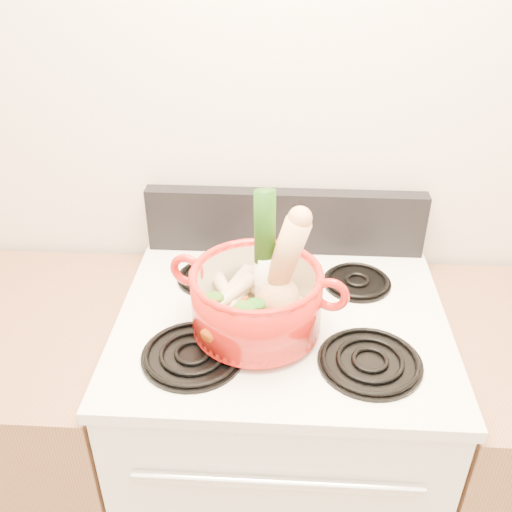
# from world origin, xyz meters

# --- Properties ---
(wall_back) EXTENTS (3.50, 0.02, 2.60)m
(wall_back) POSITION_xyz_m (0.00, 1.75, 1.30)
(wall_back) COLOR white
(wall_back) RESTS_ON floor
(stove_body) EXTENTS (0.76, 0.65, 0.92)m
(stove_body) POSITION_xyz_m (0.00, 1.40, 0.46)
(stove_body) COLOR white
(stove_body) RESTS_ON floor
(cooktop) EXTENTS (0.78, 0.67, 0.03)m
(cooktop) POSITION_xyz_m (0.00, 1.40, 0.93)
(cooktop) COLOR white
(cooktop) RESTS_ON stove_body
(control_backsplash) EXTENTS (0.76, 0.05, 0.18)m
(control_backsplash) POSITION_xyz_m (0.00, 1.70, 1.04)
(control_backsplash) COLOR black
(control_backsplash) RESTS_ON cooktop
(oven_handle) EXTENTS (0.60, 0.02, 0.02)m
(oven_handle) POSITION_xyz_m (0.00, 1.06, 0.78)
(oven_handle) COLOR silver
(oven_handle) RESTS_ON stove_body
(burner_front_left) EXTENTS (0.22, 0.22, 0.02)m
(burner_front_left) POSITION_xyz_m (-0.19, 1.24, 0.96)
(burner_front_left) COLOR black
(burner_front_left) RESTS_ON cooktop
(burner_front_right) EXTENTS (0.22, 0.22, 0.02)m
(burner_front_right) POSITION_xyz_m (0.19, 1.24, 0.96)
(burner_front_right) COLOR black
(burner_front_right) RESTS_ON cooktop
(burner_back_left) EXTENTS (0.17, 0.17, 0.02)m
(burner_back_left) POSITION_xyz_m (-0.19, 1.54, 0.96)
(burner_back_left) COLOR black
(burner_back_left) RESTS_ON cooktop
(burner_back_right) EXTENTS (0.17, 0.17, 0.02)m
(burner_back_right) POSITION_xyz_m (0.19, 1.54, 0.96)
(burner_back_right) COLOR black
(burner_back_right) RESTS_ON cooktop
(dutch_oven) EXTENTS (0.35, 0.35, 0.14)m
(dutch_oven) POSITION_xyz_m (-0.06, 1.33, 1.04)
(dutch_oven) COLOR #B7160F
(dutch_oven) RESTS_ON burner_front_left
(pot_handle_left) EXTENTS (0.08, 0.04, 0.08)m
(pot_handle_left) POSITION_xyz_m (-0.22, 1.37, 1.09)
(pot_handle_left) COLOR #B7160F
(pot_handle_left) RESTS_ON dutch_oven
(pot_handle_right) EXTENTS (0.08, 0.04, 0.08)m
(pot_handle_right) POSITION_xyz_m (0.10, 1.30, 1.09)
(pot_handle_right) COLOR #B7160F
(pot_handle_right) RESTS_ON dutch_oven
(squash) EXTENTS (0.19, 0.16, 0.26)m
(squash) POSITION_xyz_m (-0.01, 1.35, 1.12)
(squash) COLOR #DDAD71
(squash) RESTS_ON dutch_oven
(leek) EXTENTS (0.06, 0.07, 0.31)m
(leek) POSITION_xyz_m (-0.04, 1.36, 1.15)
(leek) COLOR white
(leek) RESTS_ON dutch_oven
(ginger) EXTENTS (0.10, 0.09, 0.05)m
(ginger) POSITION_xyz_m (-0.04, 1.42, 1.02)
(ginger) COLOR tan
(ginger) RESTS_ON dutch_oven
(parsnip_0) EXTENTS (0.11, 0.21, 0.06)m
(parsnip_0) POSITION_xyz_m (-0.10, 1.36, 1.02)
(parsnip_0) COLOR beige
(parsnip_0) RESTS_ON dutch_oven
(parsnip_1) EXTENTS (0.14, 0.20, 0.06)m
(parsnip_1) POSITION_xyz_m (-0.13, 1.36, 1.03)
(parsnip_1) COLOR beige
(parsnip_1) RESTS_ON dutch_oven
(parsnip_2) EXTENTS (0.12, 0.17, 0.05)m
(parsnip_2) POSITION_xyz_m (-0.12, 1.36, 1.03)
(parsnip_2) COLOR beige
(parsnip_2) RESTS_ON dutch_oven
(parsnip_3) EXTENTS (0.13, 0.16, 0.05)m
(parsnip_3) POSITION_xyz_m (-0.13, 1.34, 1.04)
(parsnip_3) COLOR #EDE7C1
(parsnip_3) RESTS_ON dutch_oven
(carrot_0) EXTENTS (0.03, 0.17, 0.05)m
(carrot_0) POSITION_xyz_m (-0.05, 1.31, 1.02)
(carrot_0) COLOR #C13909
(carrot_0) RESTS_ON dutch_oven
(carrot_1) EXTENTS (0.10, 0.15, 0.05)m
(carrot_1) POSITION_xyz_m (-0.12, 1.29, 1.02)
(carrot_1) COLOR #D6550A
(carrot_1) RESTS_ON dutch_oven
(carrot_2) EXTENTS (0.07, 0.19, 0.05)m
(carrot_2) POSITION_xyz_m (-0.05, 1.29, 1.03)
(carrot_2) COLOR #BB4209
(carrot_2) RESTS_ON dutch_oven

